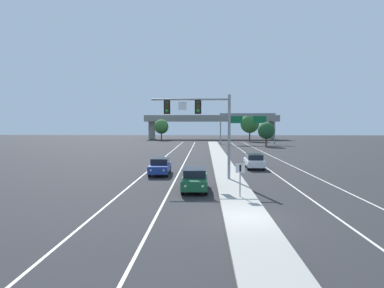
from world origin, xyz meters
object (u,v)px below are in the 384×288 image
at_px(median_sign_post, 240,174).
at_px(car_oncoming_blue, 160,166).
at_px(highway_sign_gantry, 248,119).
at_px(tree_far_right_b, 267,128).
at_px(tree_far_right_a, 250,124).
at_px(tree_far_left_a, 161,127).
at_px(overhead_signal_mast, 204,119).
at_px(car_oncoming_green, 195,179).
at_px(car_receding_white, 254,161).
at_px(tree_far_right_c, 266,131).

height_order(median_sign_post, car_oncoming_blue, median_sign_post).
relative_size(highway_sign_gantry, tree_far_right_b, 2.43).
xyz_separation_m(car_oncoming_blue, tree_far_right_a, (16.93, 62.82, 4.11)).
xyz_separation_m(highway_sign_gantry, tree_far_left_a, (-23.32, 19.14, -2.09)).
bearing_deg(tree_far_right_b, tree_far_right_a, -129.62).
distance_m(car_oncoming_blue, tree_far_left_a, 69.31).
height_order(overhead_signal_mast, car_oncoming_green, overhead_signal_mast).
distance_m(highway_sign_gantry, tree_far_right_a, 13.54).
relative_size(overhead_signal_mast, car_receding_white, 1.61).
distance_m(overhead_signal_mast, car_receding_white, 10.53).
bearing_deg(median_sign_post, car_receding_white, 78.30).
distance_m(car_oncoming_green, tree_far_left_a, 77.29).
height_order(median_sign_post, tree_far_right_a, tree_far_right_a).
distance_m(car_oncoming_blue, tree_far_right_a, 65.19).
distance_m(median_sign_post, car_oncoming_green, 4.06).
height_order(median_sign_post, tree_far_right_c, tree_far_right_c).
xyz_separation_m(median_sign_post, car_oncoming_blue, (-6.56, 10.17, -0.77)).
xyz_separation_m(car_oncoming_green, highway_sign_gantry, (11.07, 57.10, 5.34)).
relative_size(overhead_signal_mast, median_sign_post, 3.27).
bearing_deg(tree_far_right_c, tree_far_right_b, 79.36).
relative_size(car_receding_white, tree_far_right_b, 0.82).
xyz_separation_m(highway_sign_gantry, tree_far_right_c, (2.93, -8.53, -2.75)).
distance_m(median_sign_post, car_receding_white, 15.28).
xyz_separation_m(car_oncoming_green, car_oncoming_blue, (-3.54, 7.56, 0.00)).
distance_m(median_sign_post, highway_sign_gantry, 60.43).
bearing_deg(tree_far_right_c, car_oncoming_green, -106.09).
relative_size(overhead_signal_mast, tree_far_left_a, 1.15).
xyz_separation_m(car_oncoming_blue, highway_sign_gantry, (14.62, 49.54, 5.34)).
bearing_deg(highway_sign_gantry, tree_far_right_a, 80.15).
relative_size(car_oncoming_blue, tree_far_right_b, 0.82).
bearing_deg(highway_sign_gantry, car_receding_white, -96.33).
xyz_separation_m(overhead_signal_mast, car_receding_white, (5.44, 7.82, -4.49)).
height_order(car_oncoming_green, car_receding_white, same).
bearing_deg(highway_sign_gantry, tree_far_right_b, 67.84).
bearing_deg(car_oncoming_green, highway_sign_gantry, 79.02).
xyz_separation_m(car_receding_white, tree_far_right_a, (7.27, 58.05, 4.11)).
xyz_separation_m(tree_far_right_b, tree_far_left_a, (-31.73, -1.51, 0.51)).
height_order(highway_sign_gantry, tree_far_right_b, highway_sign_gantry).
bearing_deg(tree_far_right_c, car_oncoming_blue, -113.17).
xyz_separation_m(car_receding_white, tree_far_left_a, (-18.36, 63.91, 3.26)).
distance_m(overhead_signal_mast, car_oncoming_blue, 6.87).
height_order(overhead_signal_mast, tree_far_right_a, tree_far_right_a).
height_order(highway_sign_gantry, tree_far_right_a, tree_far_right_a).
distance_m(overhead_signal_mast, median_sign_post, 8.37).
distance_m(car_oncoming_blue, tree_far_right_c, 44.69).
bearing_deg(median_sign_post, overhead_signal_mast, 108.24).
relative_size(overhead_signal_mast, car_oncoming_blue, 1.60).
xyz_separation_m(overhead_signal_mast, tree_far_right_b, (18.82, 73.25, -1.75)).
bearing_deg(car_receding_white, tree_far_left_a, 106.02).
relative_size(car_oncoming_blue, highway_sign_gantry, 0.34).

